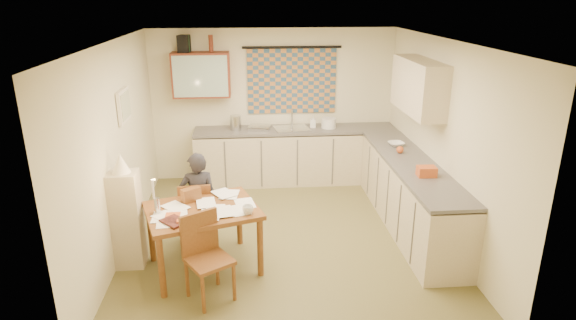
{
  "coord_description": "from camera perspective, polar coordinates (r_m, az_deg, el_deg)",
  "views": [
    {
      "loc": [
        -0.44,
        -5.61,
        3.02
      ],
      "look_at": [
        0.06,
        0.2,
        0.99
      ],
      "focal_mm": 30.0,
      "sensor_mm": 36.0,
      "label": 1
    }
  ],
  "objects": [
    {
      "name": "magazine",
      "position": [
        5.15,
        -14.25,
        -7.46
      ],
      "size": [
        0.47,
        0.47,
        0.03
      ],
      "primitive_type": "imported",
      "rotation": [
        0.0,
        0.0,
        0.76
      ],
      "color": "maroon",
      "rests_on": "dining_table"
    },
    {
      "name": "person",
      "position": [
        6.0,
        -10.54,
        -4.76
      ],
      "size": [
        0.54,
        0.43,
        1.23
      ],
      "primitive_type": "imported",
      "rotation": [
        0.0,
        0.0,
        3.29
      ],
      "color": "black",
      "rests_on": "floor"
    },
    {
      "name": "bottle_brown",
      "position": [
        7.75,
        -9.13,
        13.48
      ],
      "size": [
        0.09,
        0.09,
        0.26
      ],
      "primitive_type": "cylinder",
      "rotation": [
        0.0,
        0.0,
        -0.31
      ],
      "color": "#5D2213",
      "rests_on": "wall_cabinet"
    },
    {
      "name": "window_blind",
      "position": [
        7.99,
        0.46,
        9.31
      ],
      "size": [
        1.45,
        0.03,
        1.05
      ],
      "primitive_type": "cube",
      "color": "#2E516F",
      "rests_on": "wall_back"
    },
    {
      "name": "mixing_bowl",
      "position": [
        7.94,
        4.84,
        4.38
      ],
      "size": [
        0.28,
        0.28,
        0.16
      ],
      "primitive_type": "cylinder",
      "rotation": [
        0.0,
        0.0,
        -0.18
      ],
      "color": "white",
      "rests_on": "counter_back"
    },
    {
      "name": "tap",
      "position": [
        8.02,
        0.48,
        5.05
      ],
      "size": [
        0.04,
        0.04,
        0.28
      ],
      "primitive_type": "cylinder",
      "rotation": [
        0.0,
        0.0,
        -0.4
      ],
      "color": "silver",
      "rests_on": "counter_back"
    },
    {
      "name": "shelf_stand",
      "position": [
        5.82,
        -18.5,
        -6.73
      ],
      "size": [
        0.32,
        0.3,
        1.15
      ],
      "primitive_type": "cube",
      "color": "#C1AF8A",
      "rests_on": "floor"
    },
    {
      "name": "upper_cabinet_right",
      "position": [
        6.67,
        15.21,
        8.43
      ],
      "size": [
        0.34,
        1.3,
        0.7
      ],
      "primitive_type": "cube",
      "color": "#C1AF8A",
      "rests_on": "wall_right"
    },
    {
      "name": "print_canvas",
      "position": [
        6.34,
        -18.67,
        6.16
      ],
      "size": [
        0.01,
        0.42,
        0.32
      ],
      "primitive_type": "cube",
      "color": "silver",
      "rests_on": "wall_left"
    },
    {
      "name": "wall_front",
      "position": [
        3.82,
        2.27,
        -8.46
      ],
      "size": [
        4.0,
        0.02,
        2.5
      ],
      "primitive_type": "cube",
      "color": "beige",
      "rests_on": "floor"
    },
    {
      "name": "candle",
      "position": [
        5.34,
        -15.7,
        -3.35
      ],
      "size": [
        0.03,
        0.03,
        0.22
      ],
      "primitive_type": "cylinder",
      "rotation": [
        0.0,
        0.0,
        0.18
      ],
      "color": "white",
      "rests_on": "dining_table"
    },
    {
      "name": "kettle",
      "position": [
        7.82,
        -6.22,
        4.41
      ],
      "size": [
        0.21,
        0.21,
        0.24
      ],
      "primitive_type": "cylinder",
      "rotation": [
        0.0,
        0.0,
        0.19
      ],
      "color": "silver",
      "rests_on": "counter_back"
    },
    {
      "name": "floor",
      "position": [
        6.39,
        -0.41,
        -9.1
      ],
      "size": [
        4.0,
        4.5,
        0.02
      ],
      "primitive_type": "cube",
      "color": "brown",
      "rests_on": "ground"
    },
    {
      "name": "wall_cabinet_glass",
      "position": [
        7.65,
        -10.35,
        9.71
      ],
      "size": [
        0.84,
        0.02,
        0.64
      ],
      "primitive_type": "cube",
      "color": "#99B2A5",
      "rests_on": "wall_back"
    },
    {
      "name": "wall_cabinet",
      "position": [
        7.82,
        -10.24,
        9.92
      ],
      "size": [
        0.9,
        0.34,
        0.7
      ],
      "primitive_type": "cube",
      "color": "#5D2213",
      "rests_on": "wall_back"
    },
    {
      "name": "speaker",
      "position": [
        7.79,
        -12.23,
        13.32
      ],
      "size": [
        0.2,
        0.23,
        0.26
      ],
      "primitive_type": "cube",
      "rotation": [
        0.0,
        0.0,
        -0.2
      ],
      "color": "black",
      "rests_on": "wall_cabinet"
    },
    {
      "name": "chair_far",
      "position": [
        6.19,
        -10.77,
        -7.58
      ],
      "size": [
        0.43,
        0.43,
        0.86
      ],
      "rotation": [
        0.0,
        0.0,
        3.24
      ],
      "color": "brown",
      "rests_on": "floor"
    },
    {
      "name": "wall_right",
      "position": [
        6.37,
        17.9,
        2.12
      ],
      "size": [
        0.02,
        4.5,
        2.5
      ],
      "primitive_type": "cube",
      "color": "beige",
      "rests_on": "floor"
    },
    {
      "name": "wall_back",
      "position": [
        8.08,
        -1.71,
        6.53
      ],
      "size": [
        4.0,
        0.02,
        2.5
      ],
      "primitive_type": "cube",
      "color": "beige",
      "rests_on": "floor"
    },
    {
      "name": "lampshade",
      "position": [
        5.56,
        -19.24,
        -0.36
      ],
      "size": [
        0.2,
        0.2,
        0.22
      ],
      "primitive_type": "cone",
      "color": "white",
      "rests_on": "shelf_stand"
    },
    {
      "name": "letter_rack",
      "position": [
        5.64,
        -11.42,
        -4.07
      ],
      "size": [
        0.24,
        0.21,
        0.16
      ],
      "primitive_type": "cube",
      "rotation": [
        0.0,
        0.0,
        0.6
      ],
      "color": "brown",
      "rests_on": "dining_table"
    },
    {
      "name": "candle_holder",
      "position": [
        5.42,
        -15.25,
        -5.24
      ],
      "size": [
        0.06,
        0.06,
        0.18
      ],
      "primitive_type": "cylinder",
      "rotation": [
        0.0,
        0.0,
        0.05
      ],
      "color": "silver",
      "rests_on": "dining_table"
    },
    {
      "name": "fruit_orange",
      "position": [
        6.83,
        13.14,
        1.2
      ],
      "size": [
        0.1,
        0.1,
        0.1
      ],
      "primitive_type": "sphere",
      "color": "#C35321",
      "rests_on": "counter_right"
    },
    {
      "name": "counter_right",
      "position": [
        6.68,
        14.2,
        -4.06
      ],
      "size": [
        0.62,
        2.95,
        0.92
      ],
      "color": "#C1AF8A",
      "rests_on": "floor"
    },
    {
      "name": "eyeglasses",
      "position": [
        5.22,
        -7.74,
        -6.68
      ],
      "size": [
        0.13,
        0.11,
        0.02
      ],
      "primitive_type": "cube",
      "rotation": [
        0.0,
        0.0,
        0.57
      ],
      "color": "black",
      "rests_on": "dining_table"
    },
    {
      "name": "bowl",
      "position": [
        7.15,
        12.7,
        1.87
      ],
      "size": [
        0.3,
        0.3,
        0.06
      ],
      "primitive_type": "imported",
      "rotation": [
        0.0,
        0.0,
        0.17
      ],
      "color": "white",
      "rests_on": "counter_right"
    },
    {
      "name": "orange_box",
      "position": [
        5.16,
        -12.38,
        -7.17
      ],
      "size": [
        0.13,
        0.09,
        0.04
      ],
      "primitive_type": "cube",
      "rotation": [
        0.0,
        0.0,
        0.08
      ],
      "color": "#C35321",
      "rests_on": "dining_table"
    },
    {
      "name": "stove",
      "position": [
        5.76,
        17.66,
        -8.5
      ],
      "size": [
        0.56,
        0.56,
        0.86
      ],
      "color": "white",
      "rests_on": "floor"
    },
    {
      "name": "soap_bottle",
      "position": [
        7.94,
        2.99,
        4.58
      ],
      "size": [
        0.12,
        0.13,
        0.2
      ],
      "primitive_type": "imported",
      "rotation": [
        0.0,
        0.0,
        -0.2
      ],
      "color": "white",
      "rests_on": "counter_back"
    },
    {
      "name": "dish_rack",
      "position": [
        7.84,
        -3.4,
        3.85
      ],
      "size": [
        0.4,
        0.36,
        0.06
      ],
      "primitive_type": "cube",
      "rotation": [
        0.0,
        0.0,
        -0.19
      ],
      "color": "silver",
      "rests_on": "counter_back"
    },
    {
      "name": "orange_bag",
      "position": [
        6.05,
        16.1,
        -1.31
      ],
      "size": [
        0.23,
        0.17,
        0.12
      ],
      "primitive_type": "cube",
      "rotation": [
        0.0,
        0.0,
        -0.04
      ],
      "color": "#C35321",
      "rests_on": "counter_right"
    },
    {
      "name": "bottle_green",
      "position": [
        7.78,
        -11.87,
        13.34
      ],
      "size": [
        0.08,
        0.08,
        0.26
      ],
      "primitive_type": "cylinder",
      "rotation": [
        0.0,
        0.0,
        -0.23
      ],
      "color": "#195926",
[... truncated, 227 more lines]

